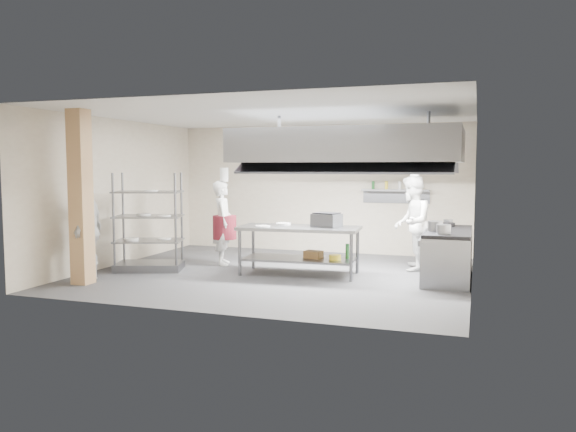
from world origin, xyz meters
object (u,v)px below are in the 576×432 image
(chef_line, at_px, (412,223))
(griddle, at_px, (327,220))
(chef_head, at_px, (223,223))
(pass_rack, at_px, (149,222))
(island, at_px, (299,251))
(stockpot, at_px, (435,226))
(chef_plating, at_px, (88,230))
(cooking_range, at_px, (448,256))

(chef_line, relative_size, griddle, 3.79)
(chef_head, bearing_deg, pass_rack, 109.08)
(chef_line, bearing_deg, island, -60.53)
(griddle, distance_m, stockpot, 1.97)
(chef_plating, bearing_deg, island, 98.95)
(cooking_range, xyz_separation_m, chef_plating, (-6.08, -2.12, 0.47))
(chef_line, xyz_separation_m, chef_plating, (-5.35, -2.84, -0.03))
(chef_head, xyz_separation_m, chef_plating, (-1.59, -2.24, 0.03))
(island, distance_m, chef_plating, 3.83)
(chef_line, xyz_separation_m, stockpot, (0.52, -1.05, 0.06))
(island, xyz_separation_m, stockpot, (2.46, 0.10, 0.54))
(stockpot, bearing_deg, island, -177.77)
(pass_rack, distance_m, griddle, 3.48)
(island, bearing_deg, stockpot, -1.21)
(island, height_order, chef_head, chef_head)
(island, height_order, pass_rack, pass_rack)
(chef_plating, distance_m, stockpot, 6.14)
(island, relative_size, stockpot, 8.59)
(pass_rack, xyz_separation_m, griddle, (3.42, 0.64, 0.07))
(chef_plating, relative_size, griddle, 3.65)
(island, xyz_separation_m, pass_rack, (-2.93, -0.50, 0.50))
(stockpot, bearing_deg, chef_line, 116.22)
(chef_head, bearing_deg, chef_line, -104.89)
(cooking_range, height_order, chef_head, chef_head)
(island, height_order, chef_plating, chef_plating)
(island, xyz_separation_m, chef_head, (-1.82, 0.54, 0.41))
(island, relative_size, pass_rack, 1.18)
(chef_head, height_order, chef_plating, chef_plating)
(island, relative_size, chef_line, 1.21)
(island, relative_size, chef_head, 1.29)
(griddle, bearing_deg, island, -148.29)
(chef_line, height_order, chef_plating, chef_line)
(island, bearing_deg, griddle, 12.47)
(island, bearing_deg, chef_plating, -156.91)
(island, relative_size, chef_plating, 1.25)
(chef_line, bearing_deg, stockpot, 25.23)
(pass_rack, relative_size, cooking_range, 0.95)
(cooking_range, xyz_separation_m, griddle, (-2.18, -0.28, 0.61))
(island, distance_m, cooking_range, 2.70)
(chef_head, xyz_separation_m, chef_line, (3.77, 0.60, 0.06))
(pass_rack, xyz_separation_m, chef_head, (1.11, 1.04, -0.09))
(chef_plating, xyz_separation_m, stockpot, (5.87, 1.80, 0.10))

